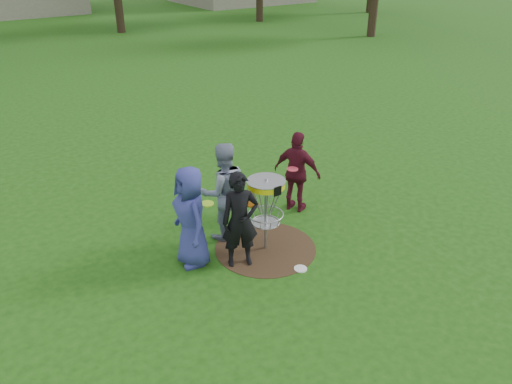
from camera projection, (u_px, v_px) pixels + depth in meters
ground at (265, 248)px, 8.89m from camera, size 100.00×100.00×0.00m
dirt_patch at (265, 248)px, 8.89m from camera, size 1.80×1.80×0.01m
player_blue at (191, 217)px, 8.13m from camera, size 0.63×0.90×1.75m
player_black at (240, 220)px, 8.11m from camera, size 0.72×0.60×1.68m
player_grey at (223, 192)px, 8.85m from camera, size 1.01×0.85×1.83m
player_maroon at (297, 172)px, 9.78m from camera, size 0.81×1.05×1.66m
disc_on_grass at (300, 269)px, 8.32m from camera, size 0.22×0.22×0.02m
disc_golf_basket at (266, 198)px, 8.42m from camera, size 0.66×0.67×1.38m
held_discs at (249, 189)px, 8.60m from camera, size 2.29×0.97×0.13m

